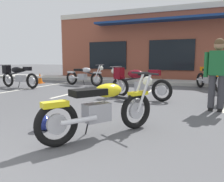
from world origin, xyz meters
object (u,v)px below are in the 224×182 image
object	(u,v)px
motorcycle_silver_naked	(84,76)
motorcycle_foreground_classic	(102,107)
motorcycle_black_cruiser	(211,77)
motorcycle_green_cafe_racer	(18,75)
person_in_black_shirt	(218,70)
traffic_cone	(40,78)
helmet_on_pavement	(44,123)
motorcycle_blue_standard	(137,82)

from	to	relation	value
motorcycle_silver_naked	motorcycle_foreground_classic	bearing A→B (deg)	-57.46
motorcycle_black_cruiser	motorcycle_silver_naked	size ratio (longest dim) A/B	0.91
motorcycle_green_cafe_racer	person_in_black_shirt	bearing A→B (deg)	-11.72
person_in_black_shirt	traffic_cone	world-z (taller)	person_in_black_shirt
motorcycle_foreground_classic	helmet_on_pavement	xyz separation A→B (m)	(-1.04, -0.12, -0.33)
motorcycle_green_cafe_racer	traffic_cone	world-z (taller)	motorcycle_green_cafe_racer
motorcycle_foreground_classic	person_in_black_shirt	xyz separation A→B (m)	(1.66, 2.63, 0.49)
motorcycle_foreground_classic	traffic_cone	world-z (taller)	motorcycle_foreground_classic
motorcycle_black_cruiser	motorcycle_blue_standard	bearing A→B (deg)	-124.68
person_in_black_shirt	traffic_cone	distance (m)	8.74
motorcycle_silver_naked	motorcycle_blue_standard	distance (m)	4.10
motorcycle_foreground_classic	person_in_black_shirt	world-z (taller)	person_in_black_shirt
motorcycle_black_cruiser	helmet_on_pavement	distance (m)	7.20
motorcycle_green_cafe_racer	helmet_on_pavement	world-z (taller)	motorcycle_green_cafe_racer
motorcycle_black_cruiser	person_in_black_shirt	bearing A→B (deg)	-88.29
motorcycle_foreground_classic	helmet_on_pavement	bearing A→B (deg)	-173.39
motorcycle_silver_naked	motorcycle_black_cruiser	bearing A→B (deg)	6.10
motorcycle_foreground_classic	helmet_on_pavement	world-z (taller)	motorcycle_foreground_classic
motorcycle_green_cafe_racer	motorcycle_black_cruiser	bearing A→B (deg)	17.06
person_in_black_shirt	motorcycle_blue_standard	bearing A→B (deg)	157.33
motorcycle_foreground_classic	person_in_black_shirt	size ratio (longest dim) A/B	1.12
motorcycle_silver_naked	motorcycle_green_cafe_racer	size ratio (longest dim) A/B	1.00
motorcycle_silver_naked	person_in_black_shirt	size ratio (longest dim) A/B	1.26
traffic_cone	person_in_black_shirt	bearing A→B (deg)	-22.56
helmet_on_pavement	traffic_cone	world-z (taller)	traffic_cone
helmet_on_pavement	motorcycle_silver_naked	bearing A→B (deg)	114.47
helmet_on_pavement	motorcycle_blue_standard	bearing A→B (deg)	82.33
motorcycle_silver_naked	traffic_cone	world-z (taller)	motorcycle_silver_naked
motorcycle_black_cruiser	helmet_on_pavement	xyz separation A→B (m)	(-2.59, -6.70, -0.40)
motorcycle_foreground_classic	motorcycle_silver_naked	xyz separation A→B (m)	(-3.83, 6.01, 0.00)
motorcycle_silver_naked	person_in_black_shirt	world-z (taller)	person_in_black_shirt
motorcycle_silver_naked	helmet_on_pavement	world-z (taller)	motorcycle_silver_naked
helmet_on_pavement	motorcycle_foreground_classic	bearing A→B (deg)	6.61
person_in_black_shirt	traffic_cone	xyz separation A→B (m)	(-8.04, 3.34, -0.69)
motorcycle_black_cruiser	motorcycle_blue_standard	distance (m)	3.68
person_in_black_shirt	helmet_on_pavement	bearing A→B (deg)	-134.51
motorcycle_silver_naked	traffic_cone	xyz separation A→B (m)	(-2.54, -0.04, -0.20)
motorcycle_silver_naked	traffic_cone	bearing A→B (deg)	-179.20
motorcycle_blue_standard	person_in_black_shirt	bearing A→B (deg)	-22.67
motorcycle_black_cruiser	motorcycle_foreground_classic	bearing A→B (deg)	-103.21
motorcycle_black_cruiser	traffic_cone	distance (m)	7.95
motorcycle_silver_naked	person_in_black_shirt	bearing A→B (deg)	-31.56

